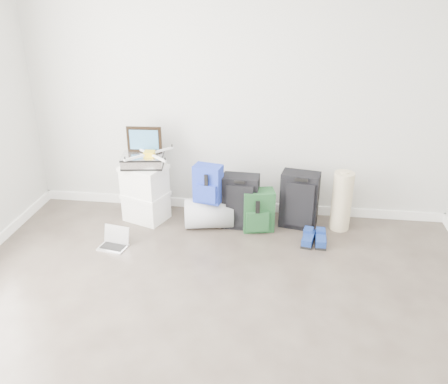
# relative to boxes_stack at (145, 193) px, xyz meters

# --- Properties ---
(ground) EXTENTS (5.00, 5.00, 0.00)m
(ground) POSITION_rel_boxes_stack_xyz_m (0.95, -2.14, -0.31)
(ground) COLOR #362D27
(ground) RESTS_ON ground
(room_envelope) EXTENTS (4.52, 5.02, 2.71)m
(room_envelope) POSITION_rel_boxes_stack_xyz_m (0.95, -2.12, 1.41)
(room_envelope) COLOR beige
(room_envelope) RESTS_ON ground
(boxes_stack) EXTENTS (0.53, 0.48, 0.62)m
(boxes_stack) POSITION_rel_boxes_stack_xyz_m (0.00, 0.00, 0.00)
(boxes_stack) COLOR white
(boxes_stack) RESTS_ON ground
(briefcase) EXTENTS (0.46, 0.36, 0.12)m
(briefcase) POSITION_rel_boxes_stack_xyz_m (0.00, 0.00, 0.37)
(briefcase) COLOR #B2B2B7
(briefcase) RESTS_ON boxes_stack
(painting) EXTENTS (0.36, 0.05, 0.27)m
(painting) POSITION_rel_boxes_stack_xyz_m (0.00, 0.10, 0.56)
(painting) COLOR black
(painting) RESTS_ON briefcase
(drone) EXTENTS (0.45, 0.45, 0.05)m
(drone) POSITION_rel_boxes_stack_xyz_m (0.08, -0.02, 0.45)
(drone) COLOR yellow
(drone) RESTS_ON briefcase
(duffel_bag) EXTENTS (0.55, 0.40, 0.31)m
(duffel_bag) POSITION_rel_boxes_stack_xyz_m (0.70, -0.09, -0.16)
(duffel_bag) COLOR gray
(duffel_bag) RESTS_ON ground
(blue_backpack) EXTENTS (0.31, 0.25, 0.39)m
(blue_backpack) POSITION_rel_boxes_stack_xyz_m (0.70, -0.11, 0.19)
(blue_backpack) COLOR navy
(blue_backpack) RESTS_ON duffel_bag
(large_suitcase) EXTENTS (0.38, 0.25, 0.57)m
(large_suitcase) POSITION_rel_boxes_stack_xyz_m (1.02, -0.03, -0.03)
(large_suitcase) COLOR black
(large_suitcase) RESTS_ON ground
(green_backpack) EXTENTS (0.35, 0.29, 0.44)m
(green_backpack) POSITION_rel_boxes_stack_xyz_m (1.21, -0.08, -0.10)
(green_backpack) COLOR #163C20
(green_backpack) RESTS_ON ground
(carry_on) EXTENTS (0.41, 0.31, 0.60)m
(carry_on) POSITION_rel_boxes_stack_xyz_m (1.63, 0.06, -0.01)
(carry_on) COLOR black
(carry_on) RESTS_ON ground
(shoes) EXTENTS (0.25, 0.28, 0.09)m
(shoes) POSITION_rel_boxes_stack_xyz_m (1.79, -0.29, -0.27)
(shoes) COLOR black
(shoes) RESTS_ON ground
(rolled_rug) EXTENTS (0.20, 0.20, 0.62)m
(rolled_rug) POSITION_rel_boxes_stack_xyz_m (2.05, 0.06, 0.00)
(rolled_rug) COLOR tan
(rolled_rug) RESTS_ON ground
(laptop) EXTENTS (0.30, 0.24, 0.19)m
(laptop) POSITION_rel_boxes_stack_xyz_m (-0.16, -0.60, -0.26)
(laptop) COLOR silver
(laptop) RESTS_ON ground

